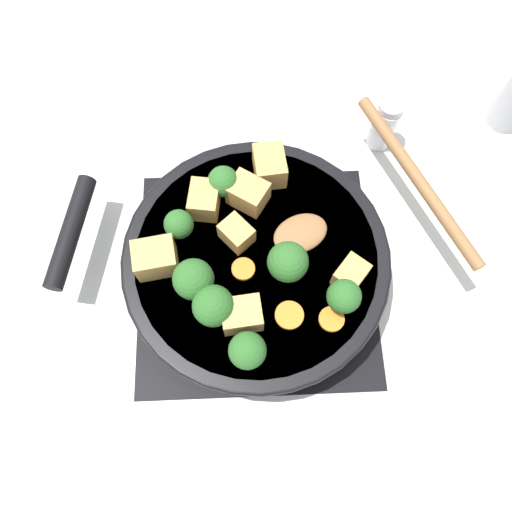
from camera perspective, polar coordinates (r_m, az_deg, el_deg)
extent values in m
plane|color=silver|center=(0.67, 0.00, -2.41)|extent=(2.40, 2.40, 0.00)
cube|color=black|center=(0.66, 0.00, -2.30)|extent=(0.31, 0.31, 0.01)
torus|color=black|center=(0.65, 0.00, -1.84)|extent=(0.24, 0.24, 0.01)
cube|color=black|center=(0.65, 0.00, -1.84)|extent=(0.01, 0.23, 0.01)
cube|color=black|center=(0.65, 0.00, -1.84)|extent=(0.23, 0.01, 0.01)
cylinder|color=black|center=(0.62, 0.00, -0.87)|extent=(0.32, 0.32, 0.05)
cylinder|color=#5B3316|center=(0.61, 0.00, -0.74)|extent=(0.29, 0.29, 0.04)
torus|color=black|center=(0.60, 0.00, -0.14)|extent=(0.32, 0.32, 0.01)
cylinder|color=black|center=(0.66, -20.42, 2.62)|extent=(0.05, 0.15, 0.02)
ellipsoid|color=olive|center=(0.60, 5.09, 2.59)|extent=(0.08, 0.07, 0.01)
cylinder|color=olive|center=(0.66, 17.99, 8.39)|extent=(0.12, 0.25, 0.02)
cube|color=tan|center=(0.63, 1.56, 10.25)|extent=(0.04, 0.05, 0.04)
cube|color=tan|center=(0.55, -1.63, -6.74)|extent=(0.05, 0.04, 0.04)
cube|color=tan|center=(0.61, -5.91, 6.38)|extent=(0.04, 0.05, 0.03)
cube|color=tan|center=(0.59, -2.25, 2.59)|extent=(0.05, 0.05, 0.03)
cube|color=tan|center=(0.61, -0.91, 7.16)|extent=(0.06, 0.05, 0.04)
cube|color=tan|center=(0.58, 10.77, -2.09)|extent=(0.05, 0.05, 0.03)
cube|color=tan|center=(0.58, -11.41, -0.25)|extent=(0.05, 0.05, 0.04)
cylinder|color=#709956|center=(0.58, 3.53, -1.49)|extent=(0.01, 0.01, 0.01)
sphere|color=#2D6628|center=(0.56, 3.67, -0.67)|extent=(0.05, 0.05, 0.05)
cylinder|color=#709956|center=(0.58, -6.90, -3.39)|extent=(0.01, 0.01, 0.01)
sphere|color=#2D6628|center=(0.56, -7.17, -2.65)|extent=(0.05, 0.05, 0.05)
cylinder|color=#709956|center=(0.57, -4.72, -6.32)|extent=(0.01, 0.01, 0.01)
sphere|color=#2D6628|center=(0.55, -4.91, -5.69)|extent=(0.05, 0.05, 0.05)
cylinder|color=#709956|center=(0.63, -3.65, 7.57)|extent=(0.01, 0.01, 0.01)
sphere|color=#2D6628|center=(0.61, -3.76, 8.49)|extent=(0.04, 0.04, 0.04)
cylinder|color=#709956|center=(0.58, 9.69, -5.13)|extent=(0.01, 0.01, 0.01)
sphere|color=#2D6628|center=(0.56, 10.03, -4.55)|extent=(0.04, 0.04, 0.04)
cylinder|color=#709956|center=(0.56, -0.96, -11.13)|extent=(0.01, 0.01, 0.01)
sphere|color=#2D6628|center=(0.54, -0.99, -10.74)|extent=(0.04, 0.04, 0.04)
cylinder|color=#709956|center=(0.61, -8.56, 2.85)|extent=(0.01, 0.01, 0.01)
sphere|color=#2D6628|center=(0.59, -8.82, 3.60)|extent=(0.04, 0.04, 0.04)
cylinder|color=orange|center=(0.57, 3.83, -6.77)|extent=(0.03, 0.03, 0.01)
cylinder|color=orange|center=(0.57, 8.62, -7.15)|extent=(0.03, 0.03, 0.01)
cylinder|color=orange|center=(0.59, -1.46, -1.50)|extent=(0.03, 0.03, 0.01)
cylinder|color=white|center=(0.75, 14.37, 14.15)|extent=(0.04, 0.04, 0.07)
cylinder|color=#B7B7BC|center=(0.72, 15.20, 16.12)|extent=(0.03, 0.03, 0.01)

